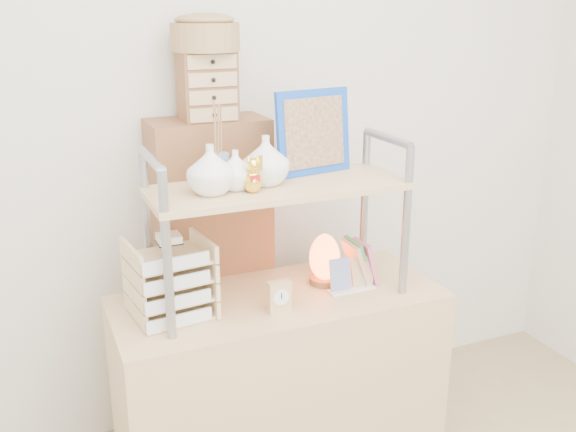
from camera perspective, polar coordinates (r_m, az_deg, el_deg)
name	(u,v)px	position (r m, az deg, el deg)	size (l,w,h in m)	color
room_shell	(423,37)	(1.42, 11.90, 15.27)	(3.42, 3.41, 2.61)	silver
desk	(279,385)	(2.54, -0.77, -14.81)	(1.20, 0.50, 0.75)	tan
cabinet	(213,283)	(2.66, -6.65, -5.92)	(0.45, 0.24, 1.35)	brown
hutch	(267,178)	(2.20, -1.92, 3.36)	(0.90, 0.34, 0.73)	#90939D
letter_tray	(171,284)	(2.20, -10.33, -5.97)	(0.27, 0.26, 0.30)	tan
salt_lamp	(324,259)	(2.42, 3.25, -3.80)	(0.13, 0.12, 0.20)	brown
desk_clock	(279,297)	(2.22, -0.77, -7.19)	(0.08, 0.04, 0.11)	tan
postcard_stand	(351,281)	(2.40, 5.64, -5.73)	(0.18, 0.05, 0.13)	white
drawer_chest	(207,86)	(2.43, -7.19, 11.38)	(0.20, 0.16, 0.25)	brown
woven_basket	(205,37)	(2.42, -7.37, 15.50)	(0.25, 0.25, 0.10)	olive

